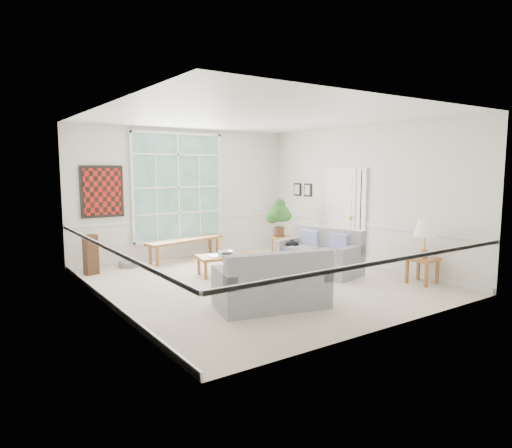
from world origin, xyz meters
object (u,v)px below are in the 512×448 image
(end_table, at_px, (282,246))
(coffee_table, at_px, (225,265))
(loveseat_right, at_px, (318,251))
(side_table, at_px, (422,270))
(loveseat_front, at_px, (271,278))

(end_table, bearing_deg, coffee_table, -157.95)
(loveseat_right, bearing_deg, coffee_table, 136.85)
(coffee_table, height_order, side_table, side_table)
(loveseat_front, height_order, side_table, loveseat_front)
(loveseat_right, relative_size, end_table, 3.48)
(loveseat_right, height_order, coffee_table, loveseat_right)
(loveseat_front, bearing_deg, loveseat_right, 45.25)
(loveseat_front, xyz_separation_m, end_table, (2.58, 3.05, -0.21))
(coffee_table, height_order, end_table, end_table)
(coffee_table, xyz_separation_m, end_table, (2.10, 0.85, 0.04))
(loveseat_right, distance_m, coffee_table, 1.89)
(loveseat_front, xyz_separation_m, side_table, (3.10, -0.43, -0.21))
(loveseat_right, height_order, side_table, loveseat_right)
(loveseat_right, xyz_separation_m, loveseat_front, (-2.11, -1.28, 0.00))
(loveseat_right, bearing_deg, loveseat_front, -162.42)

